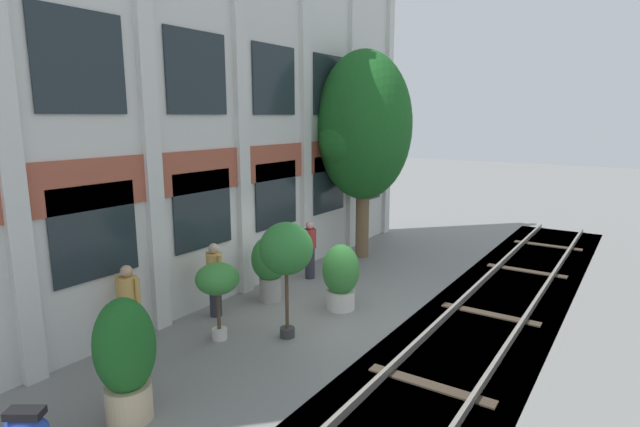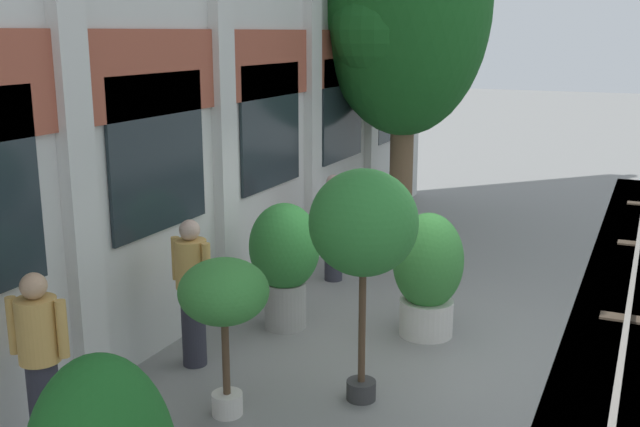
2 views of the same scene
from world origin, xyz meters
The scene contains 9 objects.
ground_plane centered at (0.00, 0.00, 0.00)m, with size 80.00×80.00×0.00m, color slate.
broadleaf_tree centered at (4.33, 1.52, 3.88)m, with size 2.98×2.84×6.17m.
potted_plant_ribbed_drum centered at (-0.18, 1.48, 0.91)m, with size 0.85×0.85×1.55m.
potted_plant_tall_urn centered at (-1.53, -0.04, 1.77)m, with size 1.03×1.03×2.30m.
potted_plant_terracotta_small centered at (-2.33, 1.00, 1.18)m, with size 0.83×0.83×1.53m.
potted_plant_glazed_jar centered at (0.31, -0.16, 0.79)m, with size 0.83×0.83×1.49m.
resident_by_doorway centered at (1.71, 1.65, 0.83)m, with size 0.51×0.34×1.56m.
resident_watching_tracks centered at (-3.56, 2.02, 0.88)m, with size 0.34×0.52×1.63m.
resident_near_plants centered at (-1.53, 1.89, 0.87)m, with size 0.34×0.52×1.62m.
Camera 2 is at (-7.82, -2.46, 3.52)m, focal length 42.00 mm.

